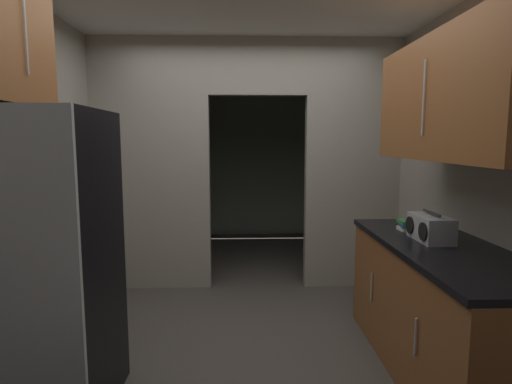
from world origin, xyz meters
TOP-DOWN VIEW (x-y plane):
  - ground at (0.00, 0.00)m, footprint 20.00×20.00m
  - kitchen_overhead_slab at (0.00, 0.44)m, footprint 3.59×6.94m
  - kitchen_partition at (-0.03, 1.47)m, footprint 3.19×0.12m
  - adjoining_room_shell at (0.00, 3.23)m, footprint 3.19×2.59m
  - refrigerator at (-1.17, -0.58)m, footprint 0.70×0.77m
  - lower_cabinet_run at (1.25, -0.29)m, footprint 0.69×1.83m
  - upper_cabinet_counterside at (1.25, -0.29)m, footprint 0.36×1.64m
  - boombox at (1.22, -0.15)m, footprint 0.20×0.36m
  - book_stack at (1.18, 0.16)m, footprint 0.13×0.17m

SIDE VIEW (x-z plane):
  - ground at x=0.00m, z-range 0.00..0.00m
  - lower_cabinet_run at x=1.25m, z-range 0.00..0.88m
  - refrigerator at x=-1.17m, z-range 0.00..1.73m
  - book_stack at x=1.18m, z-range 0.89..0.97m
  - boombox at x=1.22m, z-range 0.87..1.07m
  - adjoining_room_shell at x=0.00m, z-range 0.00..2.59m
  - kitchen_partition at x=-0.03m, z-range 0.09..2.68m
  - upper_cabinet_counterside at x=1.25m, z-range 1.43..2.21m
  - kitchen_overhead_slab at x=0.00m, z-range 2.59..2.65m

